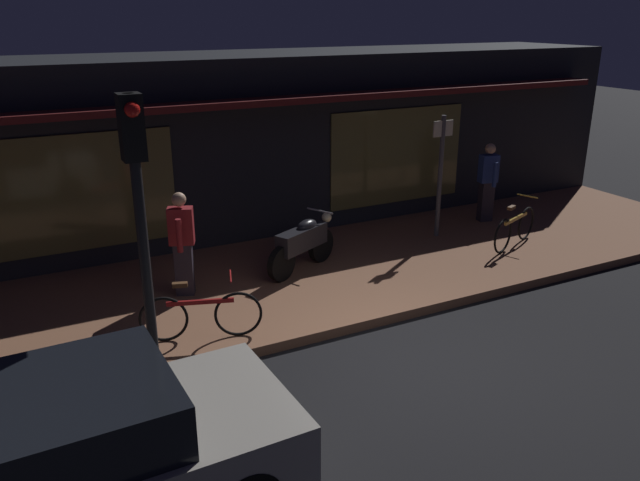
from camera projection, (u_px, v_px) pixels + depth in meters
name	position (u px, v px, depth m)	size (l,w,h in m)	color
ground_plane	(401.00, 363.00, 8.40)	(60.00, 60.00, 0.00)	black
sidewalk_slab	(303.00, 278.00, 10.89)	(18.00, 4.00, 0.15)	brown
storefront_building	(231.00, 144.00, 13.13)	(18.00, 3.30, 3.60)	black
motorcycle	(303.00, 243.00, 10.88)	(1.58, 0.91, 0.97)	black
bicycle_parked	(515.00, 228.00, 12.05)	(1.56, 0.68, 0.91)	black
bicycle_extra	(201.00, 315.00, 8.60)	(1.59, 0.61, 0.91)	black
person_photographer	(182.00, 242.00, 9.81)	(0.43, 0.60, 1.67)	#28232D
person_bystander	(487.00, 181.00, 13.37)	(0.41, 0.62, 1.67)	#28232D
sign_post	(440.00, 169.00, 12.28)	(0.44, 0.09, 2.40)	#47474C
traffic_light_pole	(139.00, 199.00, 6.83)	(0.24, 0.33, 3.60)	black
parked_car_far	(60.00, 462.00, 5.49)	(4.15, 1.87, 1.42)	black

